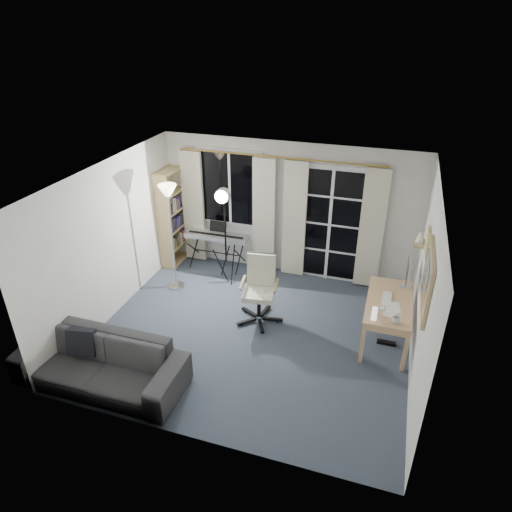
% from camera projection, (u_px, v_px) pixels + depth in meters
% --- Properties ---
extents(floor, '(4.50, 4.00, 0.02)m').
position_uv_depth(floor, '(252.00, 334.00, 6.83)').
color(floor, '#343D4C').
rests_on(floor, ground).
extents(window, '(1.20, 0.08, 1.40)m').
position_uv_depth(window, '(230.00, 188.00, 8.04)').
color(window, white).
rests_on(window, floor).
extents(french_door, '(1.32, 0.09, 2.11)m').
position_uv_depth(french_door, '(330.00, 225.00, 7.79)').
color(french_door, white).
rests_on(french_door, floor).
extents(curtains, '(3.60, 0.07, 2.13)m').
position_uv_depth(curtains, '(278.00, 217.00, 7.91)').
color(curtains, gold).
rests_on(curtains, floor).
extents(bookshelf, '(0.31, 0.85, 1.82)m').
position_uv_depth(bookshelf, '(173.00, 218.00, 8.46)').
color(bookshelf, tan).
rests_on(bookshelf, floor).
extents(torchiere_lamp, '(0.35, 0.35, 1.87)m').
position_uv_depth(torchiere_lamp, '(169.00, 207.00, 7.27)').
color(torchiere_lamp, '#B2B2B7').
rests_on(torchiere_lamp, floor).
extents(keyboard_piano, '(1.17, 0.58, 0.84)m').
position_uv_depth(keyboard_piano, '(217.00, 237.00, 8.27)').
color(keyboard_piano, black).
rests_on(keyboard_piano, floor).
extents(studio_light, '(0.32, 0.36, 1.79)m').
position_uv_depth(studio_light, '(223.00, 207.00, 7.44)').
color(studio_light, black).
rests_on(studio_light, floor).
extents(office_chair, '(0.72, 0.72, 1.05)m').
position_uv_depth(office_chair, '(260.00, 282.00, 6.93)').
color(office_chair, black).
rests_on(office_chair, floor).
extents(desk, '(0.63, 1.26, 0.67)m').
position_uv_depth(desk, '(389.00, 306.00, 6.43)').
color(desk, tan).
rests_on(desk, floor).
extents(monitor, '(0.16, 0.48, 0.42)m').
position_uv_depth(monitor, '(408.00, 272.00, 6.59)').
color(monitor, silver).
rests_on(monitor, desk).
extents(desk_clutter, '(0.39, 0.76, 0.85)m').
position_uv_depth(desk_clutter, '(383.00, 317.00, 6.29)').
color(desk_clutter, white).
rests_on(desk_clutter, desk).
extents(mug, '(0.11, 0.09, 0.11)m').
position_uv_depth(mug, '(396.00, 319.00, 5.91)').
color(mug, silver).
rests_on(mug, desk).
extents(wall_mirror, '(0.04, 0.94, 0.74)m').
position_uv_depth(wall_mirror, '(427.00, 280.00, 5.19)').
color(wall_mirror, tan).
rests_on(wall_mirror, floor).
extents(framed_print, '(0.03, 0.42, 0.32)m').
position_uv_depth(framed_print, '(428.00, 243.00, 5.92)').
color(framed_print, tan).
rests_on(framed_print, floor).
extents(wall_shelf, '(0.16, 0.30, 0.18)m').
position_uv_depth(wall_shelf, '(420.00, 239.00, 6.45)').
color(wall_shelf, tan).
rests_on(wall_shelf, floor).
extents(sofa, '(2.17, 0.64, 0.85)m').
position_uv_depth(sofa, '(99.00, 357.00, 5.73)').
color(sofa, '#272729').
rests_on(sofa, floor).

